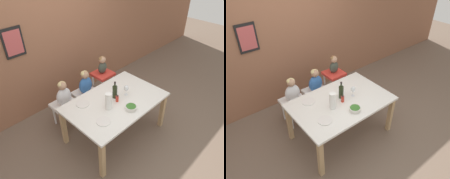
# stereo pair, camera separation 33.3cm
# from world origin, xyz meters

# --- Properties ---
(ground_plane) EXTENTS (14.00, 14.00, 0.00)m
(ground_plane) POSITION_xyz_m (0.00, 0.00, 0.00)
(ground_plane) COLOR #705B4C
(wall_back) EXTENTS (10.00, 0.09, 2.70)m
(wall_back) POSITION_xyz_m (-0.00, 1.51, 1.35)
(wall_back) COLOR #8E5B42
(wall_back) RESTS_ON ground_plane
(dining_table) EXTENTS (1.58, 1.02, 0.73)m
(dining_table) POSITION_xyz_m (0.00, 0.00, 0.64)
(dining_table) COLOR white
(dining_table) RESTS_ON ground_plane
(chair_far_left) EXTENTS (0.43, 0.43, 0.46)m
(chair_far_left) POSITION_xyz_m (-0.44, 0.80, 0.39)
(chair_far_left) COLOR silver
(chair_far_left) RESTS_ON ground_plane
(chair_far_center) EXTENTS (0.43, 0.43, 0.46)m
(chair_far_center) POSITION_xyz_m (0.04, 0.80, 0.39)
(chair_far_center) COLOR silver
(chair_far_center) RESTS_ON ground_plane
(chair_right_highchair) EXTENTS (0.36, 0.36, 0.71)m
(chair_right_highchair) POSITION_xyz_m (0.47, 0.80, 0.56)
(chair_right_highchair) COLOR silver
(chair_right_highchair) RESTS_ON ground_plane
(person_child_left) EXTENTS (0.28, 0.16, 0.46)m
(person_child_left) POSITION_xyz_m (-0.44, 0.80, 0.69)
(person_child_left) COLOR silver
(person_child_left) RESTS_ON chair_far_left
(person_child_center) EXTENTS (0.28, 0.16, 0.46)m
(person_child_center) POSITION_xyz_m (0.04, 0.80, 0.69)
(person_child_center) COLOR #3366B2
(person_child_center) RESTS_ON chair_far_center
(person_baby_right) EXTENTS (0.19, 0.13, 0.35)m
(person_baby_right) POSITION_xyz_m (0.47, 0.80, 0.90)
(person_baby_right) COLOR #3D4238
(person_baby_right) RESTS_ON chair_right_highchair
(wine_bottle) EXTENTS (0.08, 0.08, 0.30)m
(wine_bottle) POSITION_xyz_m (0.06, 0.07, 0.85)
(wine_bottle) COLOR #232D19
(wine_bottle) RESTS_ON dining_table
(paper_towel_roll) EXTENTS (0.10, 0.10, 0.27)m
(paper_towel_roll) POSITION_xyz_m (-0.20, -0.05, 0.87)
(paper_towel_roll) COLOR white
(paper_towel_roll) RESTS_ON dining_table
(wine_glass_near) EXTENTS (0.07, 0.07, 0.18)m
(wine_glass_near) POSITION_xyz_m (0.24, -0.01, 0.86)
(wine_glass_near) COLOR white
(wine_glass_near) RESTS_ON dining_table
(salad_bowl_large) EXTENTS (0.18, 0.18, 0.08)m
(salad_bowl_large) POSITION_xyz_m (0.02, -0.31, 0.77)
(salad_bowl_large) COLOR silver
(salad_bowl_large) RESTS_ON dining_table
(dinner_plate_front_left) EXTENTS (0.21, 0.21, 0.01)m
(dinner_plate_front_left) POSITION_xyz_m (-0.46, -0.21, 0.74)
(dinner_plate_front_left) COLOR silver
(dinner_plate_front_left) RESTS_ON dining_table
(dinner_plate_back_left) EXTENTS (0.21, 0.21, 0.01)m
(dinner_plate_back_left) POSITION_xyz_m (-0.42, 0.30, 0.74)
(dinner_plate_back_left) COLOR silver
(dinner_plate_back_left) RESTS_ON dining_table
(condiment_bottle_hot_sauce) EXTENTS (0.05, 0.05, 0.13)m
(condiment_bottle_hot_sauce) POSITION_xyz_m (0.01, -0.03, 0.79)
(condiment_bottle_hot_sauce) COLOR red
(condiment_bottle_hot_sauce) RESTS_ON dining_table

